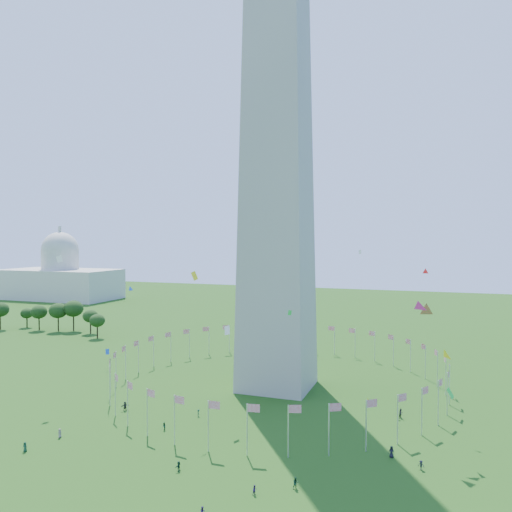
% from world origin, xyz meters
% --- Properties ---
extents(ground, '(600.00, 600.00, 0.00)m').
position_xyz_m(ground, '(0.00, 0.00, 0.00)').
color(ground, '#1A410F').
rests_on(ground, ground).
extents(washington_monument, '(16.80, 16.80, 169.00)m').
position_xyz_m(washington_monument, '(0.00, 50.00, 84.50)').
color(washington_monument, '#A9A396').
rests_on(washington_monument, ground).
extents(flag_ring, '(80.24, 80.24, 9.00)m').
position_xyz_m(flag_ring, '(-0.00, 50.00, 4.50)').
color(flag_ring, silver).
rests_on(flag_ring, ground).
extents(capitol_building, '(70.00, 35.00, 46.00)m').
position_xyz_m(capitol_building, '(-180.00, 180.00, 23.00)').
color(capitol_building, beige).
rests_on(capitol_building, ground).
extents(crowd, '(79.34, 74.29, 1.98)m').
position_xyz_m(crowd, '(6.77, 3.55, 0.88)').
color(crowd, '#73685C').
rests_on(crowd, ground).
extents(kites_aloft, '(119.10, 73.04, 41.85)m').
position_xyz_m(kites_aloft, '(19.63, 21.08, 24.71)').
color(kites_aloft, '#CC2699').
rests_on(kites_aloft, ground).
extents(tree_line_west, '(54.70, 15.45, 12.02)m').
position_xyz_m(tree_line_west, '(-105.92, 91.11, 5.24)').
color(tree_line_west, '#234818').
rests_on(tree_line_west, ground).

